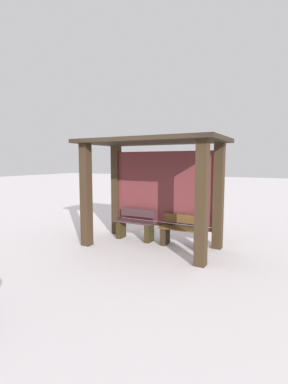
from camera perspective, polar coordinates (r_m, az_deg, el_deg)
The scene contains 4 objects.
ground_plane at distance 6.54m, azimuth 1.41°, elevation -10.92°, with size 60.00×60.00×0.00m, color white.
bus_shelter at distance 6.41m, azimuth 2.17°, elevation 3.92°, with size 3.19×1.71×2.41m.
bench_left_inside at distance 7.02m, azimuth -1.79°, elevation -6.84°, with size 1.00×0.34×0.75m.
bench_center_inside at distance 6.51m, azimuth 7.61°, elevation -8.17°, with size 1.00×0.36×0.71m.
Camera 1 is at (2.87, -5.56, 1.93)m, focal length 26.48 mm.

